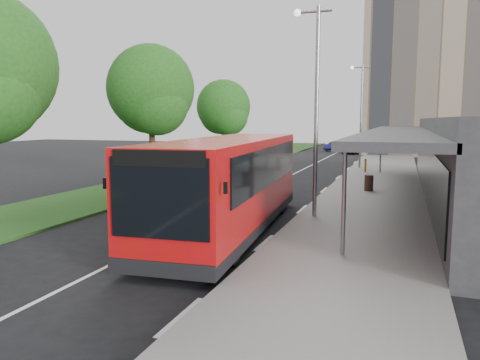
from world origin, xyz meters
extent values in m
plane|color=black|center=(0.00, 0.00, 0.00)|extent=(120.00, 120.00, 0.00)
cube|color=gray|center=(6.00, 20.00, 0.07)|extent=(5.00, 80.00, 0.15)
cube|color=#1D4315|center=(-7.00, 20.00, 0.05)|extent=(5.00, 80.00, 0.10)
cube|color=silver|center=(0.00, 15.00, 0.01)|extent=(0.12, 70.00, 0.01)
cube|color=silver|center=(3.30, -8.00, 0.01)|extent=(0.12, 2.00, 0.01)
cube|color=silver|center=(3.30, -2.00, 0.01)|extent=(0.12, 2.00, 0.01)
cube|color=silver|center=(3.30, 4.00, 0.01)|extent=(0.12, 2.00, 0.01)
cube|color=silver|center=(3.30, 10.00, 0.01)|extent=(0.12, 2.00, 0.01)
cube|color=silver|center=(3.30, 16.00, 0.01)|extent=(0.12, 2.00, 0.01)
cube|color=silver|center=(3.30, 22.00, 0.01)|extent=(0.12, 2.00, 0.01)
cube|color=silver|center=(3.30, 28.00, 0.01)|extent=(0.12, 2.00, 0.01)
cube|color=silver|center=(3.30, 34.00, 0.01)|extent=(0.12, 2.00, 0.01)
cube|color=silver|center=(3.30, 40.00, 0.01)|extent=(0.12, 2.00, 0.01)
cube|color=silver|center=(3.30, 46.00, 0.01)|extent=(0.12, 2.00, 0.01)
cube|color=tan|center=(14.00, 42.00, 9.00)|extent=(22.00, 12.00, 18.00)
cube|color=black|center=(8.48, 8.00, 1.60)|extent=(0.06, 24.00, 2.20)
cube|color=#2A2A2C|center=(7.20, 8.00, 3.30)|extent=(2.80, 26.00, 0.25)
cylinder|color=gray|center=(5.90, -3.00, 1.65)|extent=(0.12, 0.12, 3.30)
cylinder|color=gray|center=(5.90, 19.00, 1.65)|extent=(0.12, 0.12, 3.30)
cylinder|color=#332314|center=(-7.00, 9.00, 2.05)|extent=(0.36, 0.36, 4.10)
sphere|color=#1D4F15|center=(-7.00, 9.00, 5.78)|extent=(5.22, 5.22, 5.22)
sphere|color=#1D4F15|center=(-6.40, 8.60, 4.85)|extent=(3.73, 3.73, 3.73)
sphere|color=#1D4F15|center=(-7.50, 9.50, 5.13)|extent=(4.10, 4.10, 4.10)
cylinder|color=#332314|center=(-7.00, 21.00, 1.78)|extent=(0.36, 0.36, 3.55)
sphere|color=#1D4F15|center=(-7.00, 21.00, 5.01)|extent=(4.52, 4.52, 4.52)
sphere|color=#1D4F15|center=(-6.40, 20.60, 4.20)|extent=(3.23, 3.23, 3.23)
sphere|color=#1D4F15|center=(-7.50, 21.50, 4.44)|extent=(3.55, 3.55, 3.55)
cylinder|color=gray|center=(4.20, 2.00, 4.15)|extent=(0.16, 0.16, 8.00)
cylinder|color=gray|center=(4.00, 2.00, 7.95)|extent=(1.40, 0.10, 0.10)
sphere|color=silver|center=(3.40, 2.00, 7.95)|extent=(0.28, 0.28, 0.28)
cylinder|color=gray|center=(4.20, 22.00, 4.15)|extent=(0.16, 0.16, 8.00)
cylinder|color=gray|center=(4.00, 22.00, 7.95)|extent=(1.40, 0.10, 0.10)
sphere|color=silver|center=(3.40, 22.00, 7.95)|extent=(0.28, 0.28, 0.28)
cube|color=#B30913|center=(1.72, -0.93, 1.83)|extent=(3.55, 11.63, 2.89)
cube|color=black|center=(1.72, -0.93, 0.41)|extent=(3.57, 11.65, 0.33)
cube|color=black|center=(2.13, -6.66, 2.13)|extent=(2.45, 0.23, 1.91)
cube|color=black|center=(1.30, 4.80, 2.29)|extent=(2.40, 0.22, 1.42)
cube|color=black|center=(0.31, -0.70, 2.35)|extent=(0.76, 9.80, 1.31)
cube|color=black|center=(3.07, -0.50, 2.35)|extent=(0.76, 9.80, 1.31)
cube|color=black|center=(2.13, -6.67, 0.44)|extent=(2.73, 0.28, 0.38)
cube|color=black|center=(2.13, -6.67, 3.06)|extent=(2.29, 0.21, 0.38)
cube|color=black|center=(0.59, -6.54, 2.40)|extent=(0.09, 0.09, 0.27)
cube|color=black|center=(3.64, -6.32, 2.40)|extent=(0.09, 0.09, 0.27)
cylinder|color=black|center=(0.84, -4.71, 0.49)|extent=(0.40, 1.00, 0.98)
cylinder|color=black|center=(3.13, -4.55, 0.49)|extent=(0.40, 1.00, 0.98)
cylinder|color=black|center=(0.30, 2.69, 0.49)|extent=(0.40, 1.00, 0.98)
cylinder|color=black|center=(2.59, 2.85, 0.49)|extent=(0.40, 1.00, 0.98)
cube|color=#B30913|center=(-0.90, 3.78, 1.62)|extent=(3.04, 10.26, 2.56)
cube|color=black|center=(-0.90, 3.78, 0.37)|extent=(3.06, 10.28, 0.29)
cube|color=black|center=(-0.58, -1.30, 1.88)|extent=(2.17, 0.19, 1.69)
cube|color=black|center=(-1.22, 8.85, 2.03)|extent=(2.12, 0.18, 1.25)
cube|color=black|center=(-2.14, 3.99, 2.07)|extent=(0.59, 8.67, 1.16)
cube|color=black|center=(0.30, 4.14, 2.07)|extent=(0.59, 8.67, 1.16)
cube|color=black|center=(-0.58, -1.31, 0.39)|extent=(2.41, 0.23, 0.34)
cube|color=black|center=(-0.58, -1.31, 2.70)|extent=(2.02, 0.17, 0.34)
cube|color=black|center=(-1.95, -1.17, 2.12)|extent=(0.08, 0.08, 0.24)
cube|color=black|center=(0.75, -1.00, 2.12)|extent=(0.08, 0.08, 0.24)
cylinder|color=black|center=(-1.71, 0.44, 0.43)|extent=(0.34, 0.88, 0.87)
cylinder|color=black|center=(0.31, 0.57, 0.43)|extent=(0.34, 0.88, 0.87)
cylinder|color=black|center=(-2.12, 6.99, 0.43)|extent=(0.34, 0.88, 0.87)
cylinder|color=black|center=(-0.09, 7.11, 0.43)|extent=(0.34, 0.88, 0.87)
cylinder|color=#331D15|center=(5.76, 9.54, 0.57)|extent=(0.61, 0.61, 0.84)
cylinder|color=#F4AA0C|center=(4.89, 18.68, 0.63)|extent=(0.17, 0.17, 0.97)
imported|color=#530B17|center=(1.90, 39.37, 0.63)|extent=(2.46, 3.95, 1.25)
imported|color=navy|center=(-0.78, 43.64, 0.56)|extent=(2.31, 3.62, 1.13)
camera|label=1|loc=(7.38, -16.07, 3.94)|focal=35.00mm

